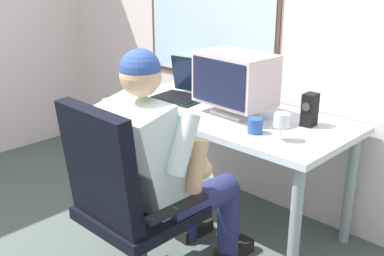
{
  "coord_description": "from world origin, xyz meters",
  "views": [
    {
      "loc": [
        1.66,
        -0.37,
        1.6
      ],
      "look_at": [
        0.03,
        1.33,
        0.76
      ],
      "focal_mm": 44.14,
      "sensor_mm": 36.0,
      "label": 1
    }
  ],
  "objects_px": {
    "laptop": "(185,88)",
    "wine_glass": "(281,122)",
    "person_seated": "(164,164)",
    "crt_monitor": "(235,79)",
    "coffee_mug": "(255,126)",
    "desk": "(225,125)",
    "office_chair": "(121,195)",
    "desk_speaker": "(310,110)"
  },
  "relations": [
    {
      "from": "laptop",
      "to": "wine_glass",
      "type": "bearing_deg",
      "value": -14.52
    },
    {
      "from": "person_seated",
      "to": "laptop",
      "type": "distance_m",
      "value": 0.92
    },
    {
      "from": "crt_monitor",
      "to": "coffee_mug",
      "type": "bearing_deg",
      "value": -31.91
    },
    {
      "from": "desk",
      "to": "crt_monitor",
      "type": "height_order",
      "value": "crt_monitor"
    },
    {
      "from": "wine_glass",
      "to": "coffee_mug",
      "type": "relative_size",
      "value": 1.77
    },
    {
      "from": "desk",
      "to": "coffee_mug",
      "type": "distance_m",
      "value": 0.42
    },
    {
      "from": "office_chair",
      "to": "wine_glass",
      "type": "height_order",
      "value": "office_chair"
    },
    {
      "from": "desk",
      "to": "wine_glass",
      "type": "xyz_separation_m",
      "value": [
        0.51,
        -0.18,
        0.19
      ]
    },
    {
      "from": "crt_monitor",
      "to": "office_chair",
      "type": "bearing_deg",
      "value": -84.87
    },
    {
      "from": "crt_monitor",
      "to": "laptop",
      "type": "height_order",
      "value": "crt_monitor"
    },
    {
      "from": "office_chair",
      "to": "crt_monitor",
      "type": "relative_size",
      "value": 2.2
    },
    {
      "from": "desk",
      "to": "coffee_mug",
      "type": "height_order",
      "value": "coffee_mug"
    },
    {
      "from": "desk_speaker",
      "to": "coffee_mug",
      "type": "distance_m",
      "value": 0.34
    },
    {
      "from": "office_chair",
      "to": "person_seated",
      "type": "distance_m",
      "value": 0.28
    },
    {
      "from": "desk",
      "to": "person_seated",
      "type": "relative_size",
      "value": 1.25
    },
    {
      "from": "crt_monitor",
      "to": "laptop",
      "type": "relative_size",
      "value": 1.27
    },
    {
      "from": "person_seated",
      "to": "wine_glass",
      "type": "distance_m",
      "value": 0.63
    },
    {
      "from": "laptop",
      "to": "desk_speaker",
      "type": "distance_m",
      "value": 0.9
    },
    {
      "from": "office_chair",
      "to": "desk_speaker",
      "type": "relative_size",
      "value": 5.55
    },
    {
      "from": "person_seated",
      "to": "desk_speaker",
      "type": "xyz_separation_m",
      "value": [
        0.34,
        0.78,
        0.18
      ]
    },
    {
      "from": "person_seated",
      "to": "coffee_mug",
      "type": "height_order",
      "value": "person_seated"
    },
    {
      "from": "desk",
      "to": "wine_glass",
      "type": "height_order",
      "value": "wine_glass"
    },
    {
      "from": "laptop",
      "to": "coffee_mug",
      "type": "height_order",
      "value": "laptop"
    },
    {
      "from": "coffee_mug",
      "to": "desk",
      "type": "bearing_deg",
      "value": 152.73
    },
    {
      "from": "person_seated",
      "to": "laptop",
      "type": "relative_size",
      "value": 3.4
    },
    {
      "from": "office_chair",
      "to": "coffee_mug",
      "type": "relative_size",
      "value": 12.48
    },
    {
      "from": "desk_speaker",
      "to": "coffee_mug",
      "type": "relative_size",
      "value": 2.25
    },
    {
      "from": "person_seated",
      "to": "crt_monitor",
      "type": "distance_m",
      "value": 0.73
    },
    {
      "from": "laptop",
      "to": "coffee_mug",
      "type": "bearing_deg",
      "value": -17.45
    },
    {
      "from": "coffee_mug",
      "to": "person_seated",
      "type": "bearing_deg",
      "value": -112.22
    },
    {
      "from": "person_seated",
      "to": "desk_speaker",
      "type": "height_order",
      "value": "person_seated"
    },
    {
      "from": "desk_speaker",
      "to": "desk",
      "type": "bearing_deg",
      "value": -166.37
    },
    {
      "from": "desk",
      "to": "desk_speaker",
      "type": "xyz_separation_m",
      "value": [
        0.5,
        0.12,
        0.18
      ]
    },
    {
      "from": "desk_speaker",
      "to": "coffee_mug",
      "type": "xyz_separation_m",
      "value": [
        -0.14,
        -0.3,
        -0.05
      ]
    },
    {
      "from": "crt_monitor",
      "to": "laptop",
      "type": "xyz_separation_m",
      "value": [
        -0.47,
        0.06,
        -0.15
      ]
    },
    {
      "from": "desk",
      "to": "wine_glass",
      "type": "relative_size",
      "value": 10.67
    },
    {
      "from": "wine_glass",
      "to": "desk_speaker",
      "type": "height_order",
      "value": "desk_speaker"
    },
    {
      "from": "wine_glass",
      "to": "laptop",
      "type": "bearing_deg",
      "value": 165.48
    },
    {
      "from": "crt_monitor",
      "to": "desk_speaker",
      "type": "height_order",
      "value": "crt_monitor"
    },
    {
      "from": "desk",
      "to": "desk_speaker",
      "type": "height_order",
      "value": "desk_speaker"
    },
    {
      "from": "office_chair",
      "to": "crt_monitor",
      "type": "bearing_deg",
      "value": 95.13
    },
    {
      "from": "laptop",
      "to": "desk",
      "type": "bearing_deg",
      "value": -7.88
    }
  ]
}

